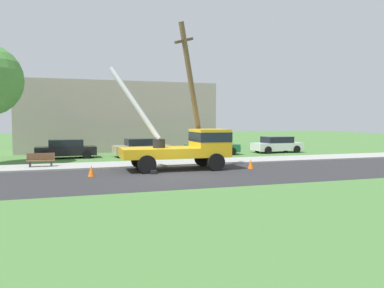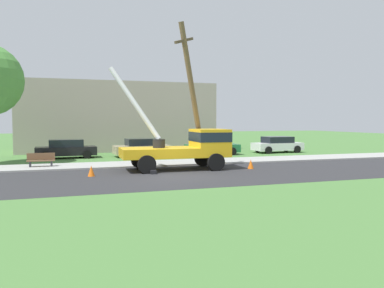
{
  "view_description": "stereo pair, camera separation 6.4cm",
  "coord_description": "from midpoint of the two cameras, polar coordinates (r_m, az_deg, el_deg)",
  "views": [
    {
      "loc": [
        -5.42,
        -19.13,
        2.89
      ],
      "look_at": [
        1.97,
        3.27,
        1.42
      ],
      "focal_mm": 36.1,
      "sensor_mm": 36.0,
      "label": 1
    },
    {
      "loc": [
        -5.36,
        -19.15,
        2.89
      ],
      "look_at": [
        1.97,
        3.27,
        1.42
      ],
      "focal_mm": 36.1,
      "sensor_mm": 36.0,
      "label": 2
    }
  ],
  "objects": [
    {
      "name": "ground_plane",
      "position": [
        31.74,
        -8.25,
        -1.7
      ],
      "size": [
        120.0,
        120.0,
        0.0
      ],
      "primitive_type": "plane",
      "color": "#477538"
    },
    {
      "name": "leaning_utility_pole",
      "position": [
        23.94,
        0.2,
        7.34
      ],
      "size": [
        2.76,
        2.25,
        8.71
      ],
      "color": "brown",
      "rests_on": "ground"
    },
    {
      "name": "road_asphalt",
      "position": [
        20.1,
        -2.36,
        -4.69
      ],
      "size": [
        80.0,
        7.96,
        0.01
      ],
      "primitive_type": "cube",
      "color": "#2B2B2D",
      "rests_on": "ground"
    },
    {
      "name": "traffic_cone_behind",
      "position": [
        20.47,
        -14.58,
        -3.87
      ],
      "size": [
        0.36,
        0.36,
        0.56
      ],
      "primitive_type": "cone",
      "color": "orange",
      "rests_on": "ground"
    },
    {
      "name": "park_bench",
      "position": [
        24.92,
        -21.35,
        -2.27
      ],
      "size": [
        1.6,
        0.45,
        0.9
      ],
      "color": "brown",
      "rests_on": "ground"
    },
    {
      "name": "lowrise_building_backdrop",
      "position": [
        37.99,
        -10.8,
        3.96
      ],
      "size": [
        18.0,
        6.0,
        6.4
      ],
      "primitive_type": "cube",
      "color": "#A5998C",
      "rests_on": "ground"
    },
    {
      "name": "utility_truck",
      "position": [
        22.64,
        -0.41,
        -0.19
      ],
      "size": [
        6.76,
        3.21,
        5.98
      ],
      "color": "gold",
      "rests_on": "ground"
    },
    {
      "name": "parked_sedan_white",
      "position": [
        35.12,
        12.55,
        -0.08
      ],
      "size": [
        4.45,
        2.1,
        1.42
      ],
      "color": "silver",
      "rests_on": "ground"
    },
    {
      "name": "sidewalk_strip",
      "position": [
        25.44,
        -5.76,
        -2.87
      ],
      "size": [
        80.0,
        3.14,
        0.1
      ],
      "primitive_type": "cube",
      "color": "#9E9E99",
      "rests_on": "ground"
    },
    {
      "name": "parked_sedan_tan",
      "position": [
        30.88,
        -7.34,
        -0.51
      ],
      "size": [
        4.51,
        2.21,
        1.42
      ],
      "color": "tan",
      "rests_on": "ground"
    },
    {
      "name": "parked_sedan_black",
      "position": [
        30.73,
        -18.04,
        -0.68
      ],
      "size": [
        4.46,
        2.12,
        1.42
      ],
      "color": "black",
      "rests_on": "ground"
    },
    {
      "name": "parked_sedan_green",
      "position": [
        32.12,
        3.06,
        -0.33
      ],
      "size": [
        4.47,
        2.14,
        1.42
      ],
      "color": "#1E6638",
      "rests_on": "ground"
    },
    {
      "name": "traffic_cone_ahead",
      "position": [
        23.17,
        8.75,
        -2.95
      ],
      "size": [
        0.36,
        0.36,
        0.56
      ],
      "primitive_type": "cone",
      "color": "orange",
      "rests_on": "ground"
    }
  ]
}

